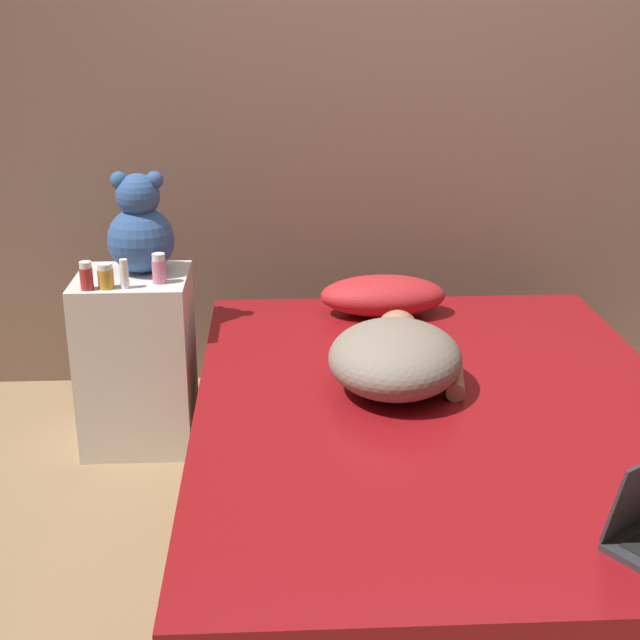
% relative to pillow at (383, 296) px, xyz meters
% --- Properties ---
extents(ground_plane, '(12.00, 12.00, 0.00)m').
position_rel_pillow_xyz_m(ground_plane, '(0.09, -0.82, -0.54)').
color(ground_plane, '#937551').
extents(wall_back, '(8.00, 0.06, 2.60)m').
position_rel_pillow_xyz_m(wall_back, '(0.09, 0.50, 0.76)').
color(wall_back, '#846656').
rests_on(wall_back, ground_plane).
extents(bed, '(1.53, 2.08, 0.46)m').
position_rel_pillow_xyz_m(bed, '(0.09, -0.82, -0.31)').
color(bed, brown).
rests_on(bed, ground_plane).
extents(nightstand, '(0.41, 0.40, 0.66)m').
position_rel_pillow_xyz_m(nightstand, '(-0.94, -0.11, -0.20)').
color(nightstand, silver).
rests_on(nightstand, ground_plane).
extents(pillow, '(0.49, 0.27, 0.15)m').
position_rel_pillow_xyz_m(pillow, '(0.00, 0.00, 0.00)').
color(pillow, red).
rests_on(pillow, bed).
extents(person_lying, '(0.49, 0.66, 0.21)m').
position_rel_pillow_xyz_m(person_lying, '(-0.04, -0.68, 0.03)').
color(person_lying, gray).
rests_on(person_lying, bed).
extents(teddy_bear, '(0.24, 0.24, 0.38)m').
position_rel_pillow_xyz_m(teddy_bear, '(-0.91, -0.06, 0.29)').
color(teddy_bear, '#335693').
rests_on(teddy_bear, nightstand).
extents(bottle_pink, '(0.05, 0.05, 0.11)m').
position_rel_pillow_xyz_m(bottle_pink, '(-0.83, -0.20, 0.18)').
color(bottle_pink, pink).
rests_on(bottle_pink, nightstand).
extents(bottle_white, '(0.03, 0.03, 0.10)m').
position_rel_pillow_xyz_m(bottle_white, '(-0.94, -0.25, 0.18)').
color(bottle_white, white).
rests_on(bottle_white, nightstand).
extents(bottle_red, '(0.05, 0.05, 0.10)m').
position_rel_pillow_xyz_m(bottle_red, '(-1.07, -0.26, 0.18)').
color(bottle_red, '#B72D2D').
rests_on(bottle_red, nightstand).
extents(bottle_amber, '(0.06, 0.06, 0.09)m').
position_rel_pillow_xyz_m(bottle_amber, '(-1.01, -0.25, 0.17)').
color(bottle_amber, gold).
rests_on(bottle_amber, nightstand).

